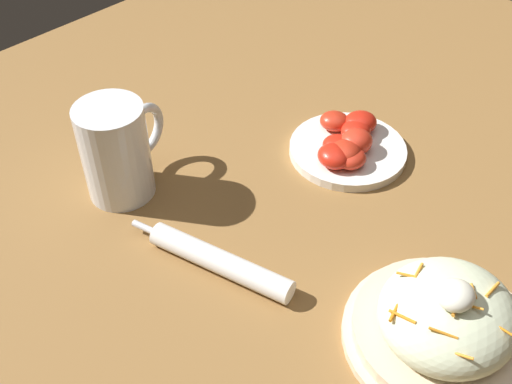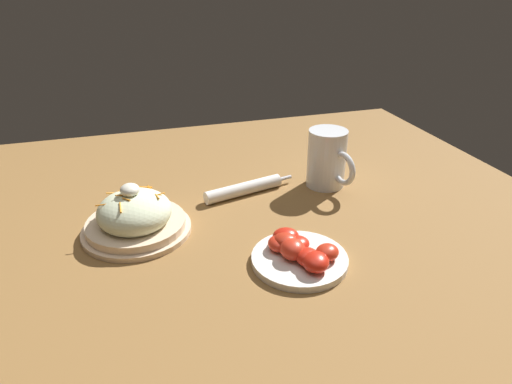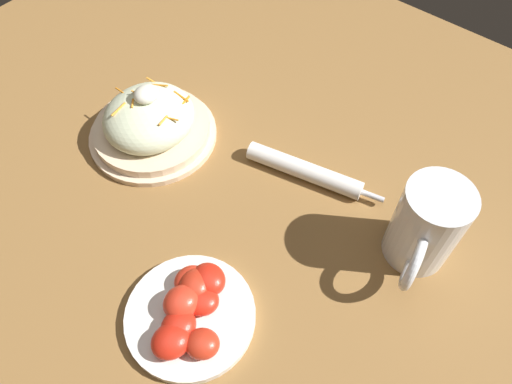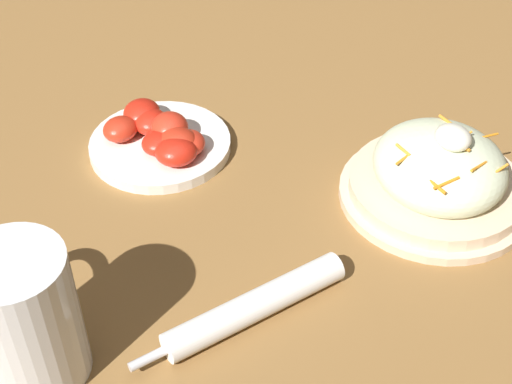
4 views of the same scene
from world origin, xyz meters
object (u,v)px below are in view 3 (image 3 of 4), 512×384
at_px(napkin_roll, 305,171).
at_px(tomato_plate, 190,311).
at_px(beer_mug, 424,230).
at_px(salad_plate, 151,123).

relative_size(napkin_roll, tomato_plate, 1.31).
xyz_separation_m(napkin_roll, tomato_plate, (0.28, 0.02, 0.00)).
bearing_deg(beer_mug, napkin_roll, -92.72).
bearing_deg(tomato_plate, salad_plate, -124.88).
height_order(beer_mug, napkin_roll, beer_mug).
xyz_separation_m(salad_plate, tomato_plate, (0.19, 0.27, -0.02)).
height_order(napkin_roll, tomato_plate, tomato_plate).
bearing_deg(napkin_roll, beer_mug, 87.28).
bearing_deg(salad_plate, tomato_plate, 55.12).
bearing_deg(napkin_roll, salad_plate, -69.07).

